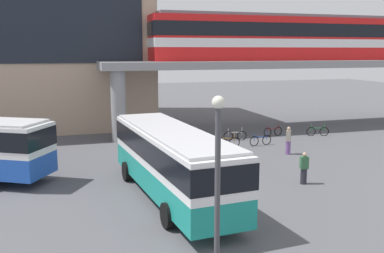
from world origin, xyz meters
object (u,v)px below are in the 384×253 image
bicycle_brown (227,142)px  bicycle_blue (260,140)px  pedestrian_near_building (288,141)px  bicycle_orange (187,137)px  bicycle_silver (235,136)px  bicycle_red (273,132)px  train (288,37)px  bus_main (171,156)px  bicycle_green (318,131)px  pedestrian_walking_across (304,169)px

bicycle_brown → bicycle_blue: (2.49, -0.19, 0.00)m
pedestrian_near_building → bicycle_orange: bearing=131.6°
bicycle_orange → pedestrian_near_building: (5.19, -5.84, 0.50)m
bicycle_silver → bicycle_red: (3.52, 0.71, 0.00)m
train → bus_main: 21.93m
train → pedestrian_near_building: size_ratio=13.22×
bicycle_green → bicycle_blue: 6.18m
pedestrian_near_building → bicycle_blue: bearing=100.0°
pedestrian_walking_across → bicycle_silver: bearing=85.7°
bicycle_green → bicycle_blue: (-5.89, -1.88, 0.00)m
bicycle_green → bus_main: bearing=-143.3°
bicycle_brown → bicycle_blue: same height
bicycle_green → bicycle_silver: bearing=178.0°
bicycle_orange → train: bearing=19.1°
bicycle_brown → pedestrian_near_building: size_ratio=0.92×
bicycle_orange → pedestrian_near_building: bearing=-48.4°
train → bicycle_red: (-3.05, -3.55, -7.45)m
train → bicycle_orange: bearing=-160.9°
bus_main → bicycle_blue: 12.84m
bus_main → pedestrian_walking_across: 7.08m
bicycle_silver → bicycle_orange: bearing=168.5°
bicycle_red → pedestrian_near_building: (-1.92, -5.81, 0.50)m
bicycle_green → bicycle_red: (-3.45, 0.95, 0.00)m
bicycle_green → train: bearing=95.1°
bicycle_silver → pedestrian_walking_across: size_ratio=1.09×
bus_main → bicycle_green: bearing=36.7°
bicycle_red → pedestrian_walking_across: 12.53m
bicycle_brown → bicycle_red: bearing=28.1°
pedestrian_near_building → pedestrian_walking_across: bearing=-112.4°
train → pedestrian_near_building: bearing=-118.0°
bus_main → pedestrian_walking_across: bearing=1.8°
bicycle_blue → pedestrian_walking_across: pedestrian_walking_across is taller
bus_main → pedestrian_near_building: bus_main is taller
bicycle_brown → bicycle_silver: (1.41, 1.92, 0.00)m
bicycle_red → pedestrian_near_building: size_ratio=0.97×
bus_main → pedestrian_walking_across: size_ratio=6.87×
bus_main → bicycle_silver: (7.80, 11.25, -1.63)m
train → bicycle_green: train is taller
bicycle_green → pedestrian_near_building: (-5.37, -4.87, 0.50)m
bicycle_orange → bicycle_blue: 5.46m
pedestrian_walking_across → bus_main: bearing=-178.2°
bicycle_brown → bicycle_green: same height
pedestrian_walking_across → bicycle_blue: bearing=77.9°
bus_main → bicycle_orange: 12.81m
bicycle_orange → bicycle_green: bearing=-5.3°
bicycle_red → bus_main: bearing=-133.4°
bicycle_brown → bicycle_orange: bearing=129.3°
train → bicycle_brown: (-7.99, -6.18, -7.45)m
bicycle_orange → bus_main: bearing=-109.4°
bicycle_red → pedestrian_walking_across: size_ratio=1.08×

